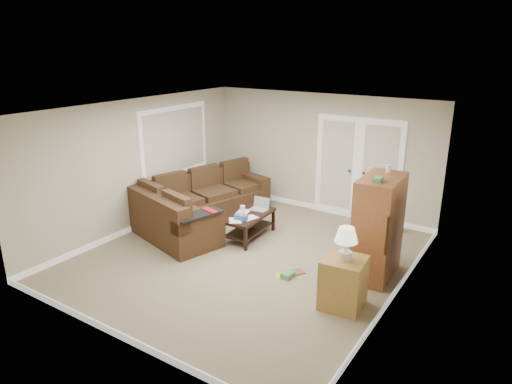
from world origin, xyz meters
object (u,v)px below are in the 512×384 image
Objects in this scene: sectional_sofa at (196,208)px; side_cabinet at (344,279)px; tv_armoire at (378,227)px; coffee_table at (249,224)px.

side_cabinet is at bearing -2.61° from sectional_sofa.
tv_armoire reaches higher than side_cabinet.
tv_armoire is at bearing -6.81° from coffee_table.
sectional_sofa is 3.83m from side_cabinet.
coffee_table is at bearing 147.60° from side_cabinet.
sectional_sofa is 3.72m from tv_armoire.
sectional_sofa reaches higher than coffee_table.
side_cabinet is at bearing -95.60° from tv_armoire.
coffee_table is (1.25, 0.05, -0.10)m from sectional_sofa.
side_cabinet is (-0.06, -1.12, -0.38)m from tv_armoire.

